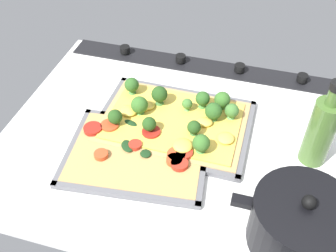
{
  "coord_description": "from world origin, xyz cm",
  "views": [
    {
      "loc": [
        -13.53,
        61.19,
        63.82
      ],
      "look_at": [
        3.74,
        0.43,
        3.1
      ],
      "focal_mm": 42.34,
      "sensor_mm": 36.0,
      "label": 1
    }
  ],
  "objects_px": {
    "baking_tray_front": "(174,124)",
    "veggie_pizza_back": "(138,151)",
    "broccoli_pizza": "(175,118)",
    "oil_bottle": "(321,130)",
    "baking_tray_back": "(137,155)",
    "cooking_pot": "(300,224)"
  },
  "relations": [
    {
      "from": "veggie_pizza_back",
      "to": "cooking_pot",
      "type": "relative_size",
      "value": 1.23
    },
    {
      "from": "baking_tray_front",
      "to": "veggie_pizza_back",
      "type": "relative_size",
      "value": 1.19
    },
    {
      "from": "cooking_pot",
      "to": "oil_bottle",
      "type": "xyz_separation_m",
      "value": [
        -0.03,
        -0.21,
        0.03
      ]
    },
    {
      "from": "cooking_pot",
      "to": "broccoli_pizza",
      "type": "bearing_deg",
      "value": -39.3
    },
    {
      "from": "baking_tray_front",
      "to": "baking_tray_back",
      "type": "relative_size",
      "value": 1.09
    },
    {
      "from": "baking_tray_front",
      "to": "cooking_pot",
      "type": "height_order",
      "value": "cooking_pot"
    },
    {
      "from": "baking_tray_front",
      "to": "cooking_pot",
      "type": "relative_size",
      "value": 1.46
    },
    {
      "from": "baking_tray_front",
      "to": "oil_bottle",
      "type": "xyz_separation_m",
      "value": [
        -0.31,
        0.02,
        0.08
      ]
    },
    {
      "from": "baking_tray_back",
      "to": "oil_bottle",
      "type": "xyz_separation_m",
      "value": [
        -0.36,
        -0.1,
        0.08
      ]
    },
    {
      "from": "baking_tray_front",
      "to": "baking_tray_back",
      "type": "height_order",
      "value": "same"
    },
    {
      "from": "oil_bottle",
      "to": "veggie_pizza_back",
      "type": "bearing_deg",
      "value": 14.41
    },
    {
      "from": "oil_bottle",
      "to": "baking_tray_front",
      "type": "bearing_deg",
      "value": -3.05
    },
    {
      "from": "baking_tray_back",
      "to": "veggie_pizza_back",
      "type": "height_order",
      "value": "veggie_pizza_back"
    },
    {
      "from": "broccoli_pizza",
      "to": "baking_tray_back",
      "type": "height_order",
      "value": "broccoli_pizza"
    },
    {
      "from": "veggie_pizza_back",
      "to": "broccoli_pizza",
      "type": "bearing_deg",
      "value": -114.79
    },
    {
      "from": "baking_tray_back",
      "to": "veggie_pizza_back",
      "type": "distance_m",
      "value": 0.01
    },
    {
      "from": "broccoli_pizza",
      "to": "veggie_pizza_back",
      "type": "xyz_separation_m",
      "value": [
        0.05,
        0.11,
        -0.01
      ]
    },
    {
      "from": "veggie_pizza_back",
      "to": "cooking_pot",
      "type": "bearing_deg",
      "value": 160.53
    },
    {
      "from": "baking_tray_front",
      "to": "broccoli_pizza",
      "type": "bearing_deg",
      "value": -128.03
    },
    {
      "from": "cooking_pot",
      "to": "oil_bottle",
      "type": "height_order",
      "value": "oil_bottle"
    },
    {
      "from": "broccoli_pizza",
      "to": "oil_bottle",
      "type": "relative_size",
      "value": 1.61
    },
    {
      "from": "baking_tray_back",
      "to": "oil_bottle",
      "type": "bearing_deg",
      "value": -165.0
    }
  ]
}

